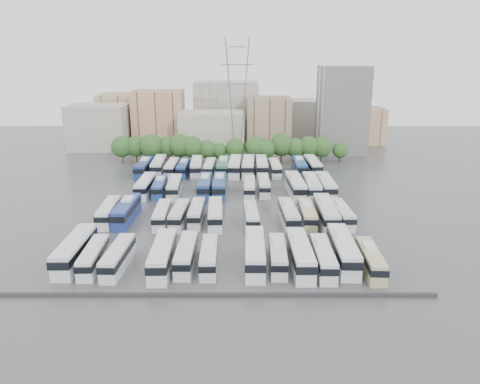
{
  "coord_description": "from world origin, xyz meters",
  "views": [
    {
      "loc": [
        2.89,
        -86.29,
        30.05
      ],
      "look_at": [
        2.8,
        3.52,
        3.0
      ],
      "focal_mm": 35.0,
      "sensor_mm": 36.0,
      "label": 1
    }
  ],
  "objects_px": {
    "bus_r0_s4": "(163,255)",
    "bus_r3_s6": "(223,167)",
    "bus_r0_s1": "(93,256)",
    "bus_r0_s9": "(278,255)",
    "bus_r1_s5": "(197,212)",
    "bus_r0_s0": "(75,250)",
    "bus_r2_s3": "(175,187)",
    "bus_r1_s12": "(326,213)",
    "bus_r0_s12": "(343,250)",
    "electricity_pylon": "(237,93)",
    "bus_r2_s8": "(250,187)",
    "bus_r3_s8": "(248,166)",
    "bus_r3_s9": "(262,166)",
    "bus_r0_s2": "(118,256)",
    "bus_r1_s3": "(162,214)",
    "bus_r0_s6": "(209,256)",
    "bus_r3_s3": "(183,168)",
    "bus_r3_s5": "(210,167)",
    "bus_r1_s8": "(251,216)",
    "bus_r3_s13": "(312,165)",
    "bus_r1_s0": "(109,212)",
    "bus_r2_s9": "(264,185)",
    "bus_r1_s4": "(179,214)",
    "bus_r3_s0": "(144,167)",
    "bus_r2_s11": "(296,186)",
    "bus_r1_s10": "(289,214)",
    "bus_r1_s11": "(307,214)",
    "bus_r0_s11": "(323,257)",
    "bus_r3_s2": "(172,167)",
    "bus_r2_s2": "(160,187)",
    "bus_r0_s13": "(370,259)",
    "bus_r2_s12": "(312,186)",
    "bus_r0_s5": "(186,254)",
    "bus_r1_s6": "(215,213)",
    "bus_r1_s1": "(126,211)",
    "bus_r3_s1": "(159,165)",
    "bus_r3_s4": "(197,166)",
    "bus_r3_s12": "(300,166)",
    "bus_r0_s8": "(255,252)",
    "bus_r3_s7": "(235,166)"
  },
  "relations": [
    {
      "from": "bus_r0_s8",
      "to": "bus_r3_s0",
      "type": "bearing_deg",
      "value": 117.75
    },
    {
      "from": "bus_r1_s4",
      "to": "bus_r0_s9",
      "type": "bearing_deg",
      "value": -44.26
    },
    {
      "from": "bus_r1_s0",
      "to": "bus_r2_s3",
      "type": "height_order",
      "value": "bus_r2_s3"
    },
    {
      "from": "bus_r1_s8",
      "to": "bus_r3_s13",
      "type": "distance_m",
      "value": 41.5
    },
    {
      "from": "bus_r0_s0",
      "to": "bus_r2_s3",
      "type": "bearing_deg",
      "value": 73.5
    },
    {
      "from": "bus_r0_s4",
      "to": "bus_r1_s8",
      "type": "xyz_separation_m",
      "value": [
        13.15,
        17.39,
        -0.31
      ]
    },
    {
      "from": "bus_r1_s3",
      "to": "bus_r2_s9",
      "type": "xyz_separation_m",
      "value": [
        19.45,
        19.38,
        0.05
      ]
    },
    {
      "from": "bus_r0_s4",
      "to": "bus_r3_s6",
      "type": "xyz_separation_m",
      "value": [
        6.84,
        53.66,
        0.0
      ]
    },
    {
      "from": "bus_r0_s1",
      "to": "bus_r0_s9",
      "type": "distance_m",
      "value": 26.71
    },
    {
      "from": "bus_r0_s1",
      "to": "bus_r3_s3",
      "type": "xyz_separation_m",
      "value": [
        6.8,
        53.25,
        0.06
      ]
    },
    {
      "from": "bus_r1_s3",
      "to": "bus_r1_s8",
      "type": "bearing_deg",
      "value": -5.09
    },
    {
      "from": "bus_r1_s4",
      "to": "bus_r3_s0",
      "type": "bearing_deg",
      "value": 113.73
    },
    {
      "from": "bus_r3_s6",
      "to": "bus_r3_s9",
      "type": "xyz_separation_m",
      "value": [
        9.81,
        0.93,
        0.02
      ]
    },
    {
      "from": "bus_r0_s11",
      "to": "bus_r3_s2",
      "type": "bearing_deg",
      "value": 119.24
    },
    {
      "from": "bus_r1_s5",
      "to": "bus_r3_s6",
      "type": "xyz_separation_m",
      "value": [
        3.67,
        34.31,
        0.31
      ]
    },
    {
      "from": "bus_r0_s12",
      "to": "bus_r1_s5",
      "type": "height_order",
      "value": "bus_r0_s12"
    },
    {
      "from": "bus_r0_s0",
      "to": "bus_r0_s9",
      "type": "xyz_separation_m",
      "value": [
        29.81,
        -1.05,
        -0.39
      ]
    },
    {
      "from": "bus_r0_s4",
      "to": "bus_r2_s11",
      "type": "distance_m",
      "value": 42.61
    },
    {
      "from": "bus_r2_s2",
      "to": "bus_r0_s13",
      "type": "bearing_deg",
      "value": -48.29
    },
    {
      "from": "bus_r2_s12",
      "to": "bus_r3_s13",
      "type": "relative_size",
      "value": 1.05
    },
    {
      "from": "bus_r0_s2",
      "to": "bus_r3_s12",
      "type": "distance_m",
      "value": 63.49
    },
    {
      "from": "bus_r1_s12",
      "to": "bus_r3_s13",
      "type": "distance_m",
      "value": 37.59
    },
    {
      "from": "bus_r0_s5",
      "to": "bus_r2_s9",
      "type": "bearing_deg",
      "value": 70.94
    },
    {
      "from": "bus_r0_s5",
      "to": "bus_r1_s1",
      "type": "distance_m",
      "value": 22.86
    },
    {
      "from": "bus_r3_s3",
      "to": "bus_r1_s12",
      "type": "bearing_deg",
      "value": -48.96
    },
    {
      "from": "bus_r1_s1",
      "to": "bus_r3_s2",
      "type": "distance_m",
      "value": 34.53
    },
    {
      "from": "bus_r1_s5",
      "to": "bus_r0_s0",
      "type": "bearing_deg",
      "value": -132.01
    },
    {
      "from": "bus_r3_s8",
      "to": "bus_r3_s9",
      "type": "bearing_deg",
      "value": 7.24
    },
    {
      "from": "bus_r3_s1",
      "to": "bus_r3_s4",
      "type": "bearing_deg",
      "value": -8.25
    },
    {
      "from": "bus_r0_s1",
      "to": "bus_r2_s3",
      "type": "relative_size",
      "value": 0.93
    },
    {
      "from": "bus_r1_s5",
      "to": "bus_r3_s3",
      "type": "distance_m",
      "value": 34.67
    },
    {
      "from": "bus_r2_s2",
      "to": "bus_r2_s9",
      "type": "height_order",
      "value": "bus_r2_s9"
    },
    {
      "from": "bus_r3_s1",
      "to": "bus_r3_s2",
      "type": "xyz_separation_m",
      "value": [
        3.54,
        -1.13,
        -0.26
      ]
    },
    {
      "from": "bus_r1_s10",
      "to": "bus_r0_s12",
      "type": "bearing_deg",
      "value": -71.01
    },
    {
      "from": "bus_r0_s12",
      "to": "bus_r1_s3",
      "type": "distance_m",
      "value": 33.79
    },
    {
      "from": "bus_r0_s5",
      "to": "bus_r1_s6",
      "type": "bearing_deg",
      "value": 79.74
    },
    {
      "from": "bus_r3_s1",
      "to": "bus_r3_s7",
      "type": "relative_size",
      "value": 0.96
    },
    {
      "from": "bus_r0_s5",
      "to": "bus_r1_s1",
      "type": "bearing_deg",
      "value": 125.56
    },
    {
      "from": "bus_r0_s8",
      "to": "bus_r3_s13",
      "type": "bearing_deg",
      "value": 74.06
    },
    {
      "from": "bus_r0_s0",
      "to": "bus_r1_s10",
      "type": "bearing_deg",
      "value": 25.82
    },
    {
      "from": "bus_r0_s2",
      "to": "bus_r1_s3",
      "type": "bearing_deg",
      "value": 81.56
    },
    {
      "from": "bus_r0_s4",
      "to": "bus_r3_s1",
      "type": "xyz_separation_m",
      "value": [
        -9.81,
        55.04,
        0.01
      ]
    },
    {
      "from": "bus_r0_s6",
      "to": "bus_r3_s6",
      "type": "xyz_separation_m",
      "value": [
        0.16,
        53.33,
        0.33
      ]
    },
    {
      "from": "bus_r0_s1",
      "to": "bus_r1_s5",
      "type": "distance_m",
      "value": 23.29
    },
    {
      "from": "bus_r0_s13",
      "to": "bus_r2_s2",
      "type": "distance_m",
      "value": 52.02
    },
    {
      "from": "bus_r1_s8",
      "to": "bus_r1_s11",
      "type": "height_order",
      "value": "bus_r1_s11"
    },
    {
      "from": "bus_r1_s12",
      "to": "bus_r3_s6",
      "type": "distance_m",
      "value": 40.87
    },
    {
      "from": "bus_r0_s12",
      "to": "bus_r2_s3",
      "type": "distance_m",
      "value": 45.36
    },
    {
      "from": "electricity_pylon",
      "to": "bus_r3_s5",
      "type": "height_order",
      "value": "electricity_pylon"
    },
    {
      "from": "electricity_pylon",
      "to": "bus_r2_s8",
      "type": "distance_m",
      "value": 42.19
    }
  ]
}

